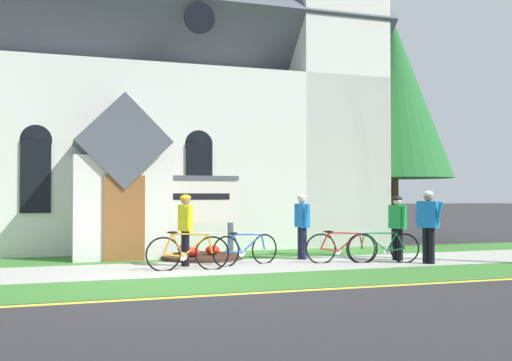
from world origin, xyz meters
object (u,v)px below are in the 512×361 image
(bicycle_green, at_px, (383,247))
(bicycle_black, at_px, (245,249))
(bicycle_yellow, at_px, (188,252))
(cyclist_in_blue_jersey, at_px, (185,225))
(cyclist_in_yellow_jersey, at_px, (302,222))
(bicycle_white, at_px, (342,248))
(roadside_conifer, at_px, (394,99))
(church_sign, at_px, (200,203))
(cyclist_in_red_jersey, at_px, (428,221))
(cyclist_in_white_jersey, at_px, (397,223))

(bicycle_green, distance_m, bicycle_black, 3.31)
(bicycle_yellow, distance_m, cyclist_in_blue_jersey, 0.93)
(cyclist_in_yellow_jersey, relative_size, cyclist_in_blue_jersey, 1.00)
(bicycle_black, relative_size, cyclist_in_blue_jersey, 1.06)
(bicycle_white, relative_size, roadside_conifer, 0.22)
(cyclist_in_yellow_jersey, distance_m, cyclist_in_blue_jersey, 3.11)
(bicycle_yellow, height_order, roadside_conifer, roadside_conifer)
(church_sign, xyz_separation_m, bicycle_black, (0.64, -1.83, -1.04))
(cyclist_in_yellow_jersey, distance_m, roadside_conifer, 8.34)
(bicycle_black, bearing_deg, bicycle_white, -8.66)
(cyclist_in_red_jersey, distance_m, cyclist_in_blue_jersey, 5.68)
(bicycle_black, distance_m, cyclist_in_red_jersey, 4.36)
(bicycle_green, relative_size, roadside_conifer, 0.22)
(bicycle_black, bearing_deg, bicycle_green, -10.20)
(bicycle_yellow, xyz_separation_m, cyclist_in_blue_jersey, (0.10, 0.74, 0.56))
(bicycle_green, relative_size, bicycle_black, 1.01)
(bicycle_white, relative_size, bicycle_yellow, 0.95)
(church_sign, distance_m, bicycle_yellow, 2.69)
(cyclist_in_red_jersey, xyz_separation_m, cyclist_in_yellow_jersey, (-2.45, 1.82, -0.07))
(cyclist_in_yellow_jersey, bearing_deg, church_sign, 154.70)
(church_sign, distance_m, cyclist_in_white_jersey, 4.98)
(church_sign, relative_size, bicycle_black, 1.23)
(bicycle_black, distance_m, cyclist_in_blue_jersey, 1.49)
(cyclist_in_yellow_jersey, height_order, cyclist_in_blue_jersey, cyclist_in_yellow_jersey)
(church_sign, bearing_deg, bicycle_black, -70.63)
(bicycle_white, bearing_deg, roadside_conifer, 49.52)
(cyclist_in_red_jersey, distance_m, roadside_conifer, 8.28)
(cyclist_in_white_jersey, height_order, cyclist_in_blue_jersey, cyclist_in_blue_jersey)
(church_sign, xyz_separation_m, cyclist_in_red_jersey, (4.81, -2.93, -0.40))
(cyclist_in_yellow_jersey, bearing_deg, bicycle_white, -61.92)
(bicycle_black, distance_m, roadside_conifer, 10.19)
(bicycle_white, height_order, cyclist_in_white_jersey, cyclist_in_white_jersey)
(bicycle_yellow, relative_size, cyclist_in_blue_jersey, 1.10)
(cyclist_in_red_jersey, distance_m, cyclist_in_yellow_jersey, 3.05)
(bicycle_black, xyz_separation_m, cyclist_in_yellow_jersey, (1.71, 0.71, 0.58))
(cyclist_in_red_jersey, height_order, roadside_conifer, roadside_conifer)
(church_sign, height_order, cyclist_in_blue_jersey, church_sign)
(cyclist_in_white_jersey, bearing_deg, cyclist_in_red_jersey, -70.12)
(bicycle_green, bearing_deg, cyclist_in_red_jersey, -29.63)
(bicycle_green, xyz_separation_m, bicycle_black, (-3.26, 0.59, -0.00))
(bicycle_green, height_order, roadside_conifer, roadside_conifer)
(bicycle_yellow, bearing_deg, bicycle_black, 19.58)
(bicycle_black, relative_size, cyclist_in_red_jersey, 1.00)
(church_sign, distance_m, bicycle_green, 4.71)
(bicycle_green, bearing_deg, cyclist_in_yellow_jersey, 139.90)
(cyclist_in_blue_jersey, bearing_deg, roadside_conifer, 31.37)
(bicycle_white, bearing_deg, cyclist_in_white_jersey, 3.53)
(church_sign, height_order, bicycle_green, church_sign)
(cyclist_in_red_jersey, relative_size, roadside_conifer, 0.22)
(bicycle_yellow, relative_size, cyclist_in_white_jersey, 1.12)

